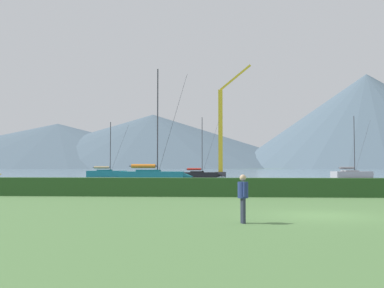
% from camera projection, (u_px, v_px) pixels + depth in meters
% --- Properties ---
extents(ground_plane, '(1000.00, 1000.00, 0.00)m').
position_uv_depth(ground_plane, '(323.00, 216.00, 18.02)').
color(ground_plane, '#517A42').
extents(harbor_water, '(320.00, 246.00, 0.00)m').
position_uv_depth(harbor_water, '(236.00, 172.00, 154.53)').
color(harbor_water, slate).
rests_on(harbor_water, ground_plane).
extents(hedge_line, '(80.00, 1.20, 1.18)m').
position_uv_depth(hedge_line, '(286.00, 187.00, 29.00)').
color(hedge_line, '#284C23').
rests_on(hedge_line, ground_plane).
extents(sailboat_slip_1, '(7.96, 2.97, 9.63)m').
position_uv_depth(sailboat_slip_1, '(107.00, 173.00, 80.91)').
color(sailboat_slip_1, '#19707A').
rests_on(sailboat_slip_1, harbor_water).
extents(sailboat_slip_5, '(6.74, 2.38, 9.65)m').
position_uv_depth(sailboat_slip_5, '(200.00, 174.00, 73.31)').
color(sailboat_slip_5, black).
rests_on(sailboat_slip_5, harbor_water).
extents(sailboat_slip_6, '(7.62, 4.00, 10.10)m').
position_uv_depth(sailboat_slip_6, '(352.00, 174.00, 75.40)').
color(sailboat_slip_6, '#9E9EA3').
rests_on(sailboat_slip_6, harbor_water).
extents(sailboat_slip_9, '(9.08, 2.87, 14.03)m').
position_uv_depth(sailboat_slip_9, '(153.00, 175.00, 57.19)').
color(sailboat_slip_9, '#19707A').
rests_on(sailboat_slip_9, harbor_water).
extents(person_standing_walker, '(0.36, 0.56, 1.65)m').
position_uv_depth(person_standing_walker, '(243.00, 194.00, 15.68)').
color(person_standing_walker, '#2D3347').
rests_on(person_standing_walker, ground_plane).
extents(dock_crane, '(6.72, 2.00, 20.85)m').
position_uv_depth(dock_crane, '(222.00, 137.00, 86.03)').
color(dock_crane, '#333338').
rests_on(dock_crane, ground_plane).
extents(distant_hill_west_ridge, '(315.14, 315.14, 39.78)m').
position_uv_depth(distant_hill_west_ridge, '(57.00, 146.00, 415.81)').
color(distant_hill_west_ridge, '#4C6070').
rests_on(distant_hill_west_ridge, ground_plane).
extents(distant_hill_central_peak, '(301.66, 301.66, 48.43)m').
position_uv_depth(distant_hill_central_peak, '(153.00, 141.00, 419.85)').
color(distant_hill_central_peak, '#4C6070').
rests_on(distant_hill_central_peak, ground_plane).
extents(distant_hill_east_ridge, '(208.99, 208.99, 72.00)m').
position_uv_depth(distant_hill_east_ridge, '(367.00, 121.00, 351.53)').
color(distant_hill_east_ridge, '#4C6070').
rests_on(distant_hill_east_ridge, ground_plane).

